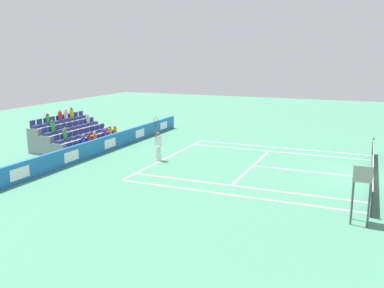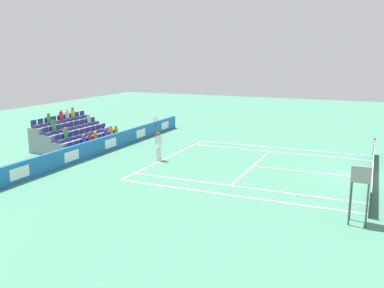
% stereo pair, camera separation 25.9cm
% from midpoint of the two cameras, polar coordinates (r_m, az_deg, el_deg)
% --- Properties ---
extents(ground_plane, '(80.00, 80.00, 0.00)m').
position_cam_midpoint_polar(ground_plane, '(23.96, 22.95, -4.29)').
color(ground_plane, '#47896B').
extents(line_baseline, '(10.97, 0.10, 0.01)m').
position_cam_midpoint_polar(line_baseline, '(26.63, -3.49, -1.76)').
color(line_baseline, white).
rests_on(line_baseline, ground).
extents(line_service, '(8.23, 0.10, 0.01)m').
position_cam_midpoint_polar(line_service, '(24.73, 7.98, -2.93)').
color(line_service, white).
rests_on(line_service, ground).
extents(line_centre_service, '(0.10, 6.40, 0.01)m').
position_cam_midpoint_polar(line_centre_service, '(24.14, 15.34, -3.63)').
color(line_centre_service, white).
rests_on(line_centre_service, ground).
extents(line_singles_sideline_left, '(0.10, 11.89, 0.01)m').
position_cam_midpoint_polar(line_singles_sideline_left, '(20.81, 6.19, -5.77)').
color(line_singles_sideline_left, white).
rests_on(line_singles_sideline_left, ground).
extents(line_singles_sideline_right, '(0.10, 11.89, 0.01)m').
position_cam_midpoint_polar(line_singles_sideline_right, '(28.52, 11.05, -1.04)').
color(line_singles_sideline_right, white).
rests_on(line_singles_sideline_right, ground).
extents(line_doubles_sideline_left, '(0.10, 11.89, 0.01)m').
position_cam_midpoint_polar(line_doubles_sideline_left, '(19.57, 5.01, -6.91)').
color(line_doubles_sideline_left, white).
rests_on(line_doubles_sideline_left, ground).
extents(line_doubles_sideline_right, '(0.10, 11.89, 0.01)m').
position_cam_midpoint_polar(line_doubles_sideline_right, '(29.83, 11.61, -0.49)').
color(line_doubles_sideline_right, white).
rests_on(line_doubles_sideline_right, ground).
extents(line_centre_mark, '(0.10, 0.20, 0.01)m').
position_cam_midpoint_polar(line_centre_mark, '(26.58, -3.29, -1.78)').
color(line_centre_mark, white).
rests_on(line_centre_mark, ground).
extents(sponsor_barrier, '(19.89, 0.22, 1.06)m').
position_cam_midpoint_polar(sponsor_barrier, '(28.75, -11.51, 0.12)').
color(sponsor_barrier, '#1E66AD').
rests_on(sponsor_barrier, ground).
extents(tennis_net, '(11.97, 0.10, 1.07)m').
position_cam_midpoint_polar(tennis_net, '(23.83, 23.05, -3.15)').
color(tennis_net, '#33383D').
rests_on(tennis_net, ground).
extents(tennis_player, '(0.52, 0.39, 2.85)m').
position_cam_midpoint_polar(tennis_player, '(25.53, -4.90, -0.11)').
color(tennis_player, white).
rests_on(tennis_player, ground).
extents(umpire_chair, '(0.70, 0.70, 2.34)m').
position_cam_midpoint_polar(umpire_chair, '(17.04, 21.72, -5.26)').
color(umpire_chair, '#474C54').
rests_on(umpire_chair, ground).
extents(stadium_stand, '(5.58, 3.80, 2.62)m').
position_cam_midpoint_polar(stadium_stand, '(30.47, -16.06, 0.86)').
color(stadium_stand, gray).
rests_on(stadium_stand, ground).
extents(loose_tennis_ball, '(0.07, 0.07, 0.07)m').
position_cam_midpoint_polar(loose_tennis_ball, '(24.52, 18.45, -3.51)').
color(loose_tennis_ball, '#D1E533').
rests_on(loose_tennis_ball, ground).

